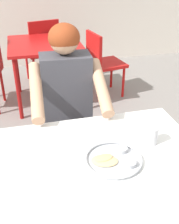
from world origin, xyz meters
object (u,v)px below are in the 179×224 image
Objects in this scene: chair_red_far at (43,48)px; drinking_cup at (151,135)px; thali_tray at (114,159)px; table_background_red at (45,51)px; chair_foreground at (66,117)px; diner_foreground at (68,101)px; chair_red_right at (102,60)px; table_foreground at (105,174)px.

drinking_cup is at bearing -82.73° from chair_red_far.
table_background_red is at bearing 93.10° from thali_tray.
drinking_cup is (0.24, 0.10, 0.04)m from thali_tray.
chair_foreground is 0.33m from diner_foreground.
drinking_cup is 0.11× the size of chair_red_far.
drinking_cup is 0.67m from diner_foreground.
chair_red_far reaches higher than chair_foreground.
chair_red_far reaches higher than thali_tray.
thali_tray is at bearing -158.22° from drinking_cup.
drinking_cup is at bearing -66.81° from chair_foreground.
chair_red_right reaches higher than thali_tray.
chair_red_far is at bearing 91.09° from table_foreground.
diner_foreground is 1.48× the size of table_background_red.
thali_tray reaches higher than table_background_red.
chair_red_far is at bearing 97.27° from drinking_cup.
chair_foreground reaches higher than table_foreground.
table_background_red reaches higher than table_foreground.
thali_tray is 0.32× the size of chair_red_far.
table_background_red is (-0.12, 2.13, -0.09)m from thali_tray.
chair_foreground is at bearing -89.13° from table_background_red.
table_background_red is (-0.07, 2.14, -0.01)m from table_foreground.
chair_foreground is 0.67× the size of diner_foreground.
chair_red_right is (0.61, 2.14, -0.18)m from table_foreground.
table_foreground is 0.90m from chair_foreground.
drinking_cup is 0.12× the size of table_background_red.
table_foreground is at bearing -172.83° from thali_tray.
table_foreground is 2.23m from chair_red_right.
diner_foreground reaches higher than drinking_cup.
thali_tray is 0.26m from drinking_cup.
chair_red_far is at bearing 139.15° from chair_red_right.
drinking_cup is at bearing 19.75° from table_foreground.
thali_tray is (0.04, 0.01, 0.09)m from table_foreground.
thali_tray is at bearing -88.03° from chair_red_far.
thali_tray is 2.22m from chair_red_right.
chair_foreground is 1.82m from chair_red_far.
drinking_cup is 2.07m from table_background_red.
table_foreground is at bearing -86.44° from chair_foreground.
chair_foreground is 0.94× the size of chair_red_far.
diner_foreground is at bearing 95.53° from table_foreground.
chair_red_far is at bearing 89.63° from diner_foreground.
drinking_cup is at bearing 21.78° from thali_tray.
chair_red_far is (0.01, 2.04, -0.23)m from diner_foreground.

